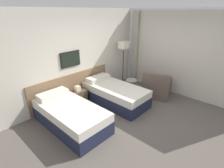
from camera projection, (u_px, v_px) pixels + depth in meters
The scene contains 9 objects.
ground_plane at pixel (135, 119), 4.59m from camera, with size 16.00×16.00×0.00m, color #5B544C.
wall_headboard at pixel (83, 57), 5.33m from camera, with size 10.00×0.10×2.70m.
wall_window at pixel (183, 55), 5.49m from camera, with size 0.21×4.50×2.70m.
bed_near_door at pixel (70, 115), 4.22m from camera, with size 0.98×1.97×0.68m.
bed_near_window at pixel (115, 94), 5.30m from camera, with size 0.98×1.97×0.68m.
nightstand at pixel (78, 97), 5.26m from camera, with size 0.45×0.35×0.57m.
floor_lamp at pixel (124, 48), 6.09m from camera, with size 0.28×0.28×1.64m.
side_table at pixel (132, 84), 5.86m from camera, with size 0.38×0.38×0.49m.
armchair at pixel (157, 88), 5.74m from camera, with size 1.05×1.04×0.86m.
Camera 1 is at (-3.24, -2.20, 2.63)m, focal length 28.00 mm.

